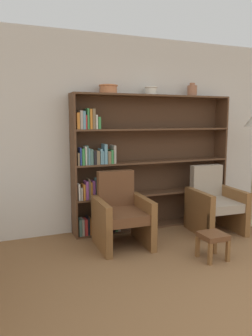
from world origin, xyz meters
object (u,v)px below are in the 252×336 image
object	(u,v)px
bowl_brass	(108,89)
armchair_leather	(121,214)
bookshelf	(139,166)
armchair_cushioned	(214,203)
footstool	(213,239)
bowl_cream	(151,90)
vase_tall	(192,90)

from	to	relation	value
bowl_brass	armchair_leather	distance (m)	1.68
bookshelf	armchair_cushioned	size ratio (longest dim) A/B	2.60
armchair_leather	footstool	distance (m)	1.15
bowl_cream	armchair_cushioned	distance (m)	1.84
bookshelf	bowl_brass	distance (m)	1.18
vase_tall	armchair_leather	world-z (taller)	vase_tall
bowl_brass	armchair_cushioned	distance (m)	2.19
bowl_cream	vase_tall	size ratio (longest dim) A/B	0.95
bowl_brass	bowl_cream	world-z (taller)	bowl_brass
bowl_brass	vase_tall	world-z (taller)	vase_tall
bowl_cream	armchair_cushioned	world-z (taller)	bowl_cream
bookshelf	vase_tall	world-z (taller)	vase_tall
bowl_brass	armchair_cushioned	size ratio (longest dim) A/B	0.28
armchair_leather	footstool	bearing A→B (deg)	136.89
bowl_cream	bookshelf	bearing A→B (deg)	172.62
vase_tall	armchair_cushioned	xyz separation A→B (m)	(0.08, -0.52, -1.61)
armchair_leather	armchair_cushioned	size ratio (longest dim) A/B	1.00
bowl_brass	bowl_cream	bearing A→B (deg)	0.00
footstool	bookshelf	bearing A→B (deg)	103.49
bookshelf	armchair_leather	world-z (taller)	bookshelf
vase_tall	footstool	xyz separation A→B (m)	(-0.53, -1.33, -1.78)
armchair_leather	armchair_cushioned	distance (m)	1.42
bookshelf	bowl_cream	size ratio (longest dim) A/B	13.13
bowl_brass	footstool	bearing A→B (deg)	-59.25
bowl_brass	vase_tall	xyz separation A→B (m)	(1.32, 0.00, 0.02)
bowl_cream	footstool	distance (m)	2.21
footstool	armchair_cushioned	bearing A→B (deg)	52.74
armchair_cushioned	bookshelf	bearing A→B (deg)	-26.77
bookshelf	armchair_leather	bearing A→B (deg)	-131.82
armchair_cushioned	armchair_leather	bearing A→B (deg)	3.30
bookshelf	vase_tall	bearing A→B (deg)	-1.49
armchair_leather	bowl_brass	bearing A→B (deg)	-90.36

